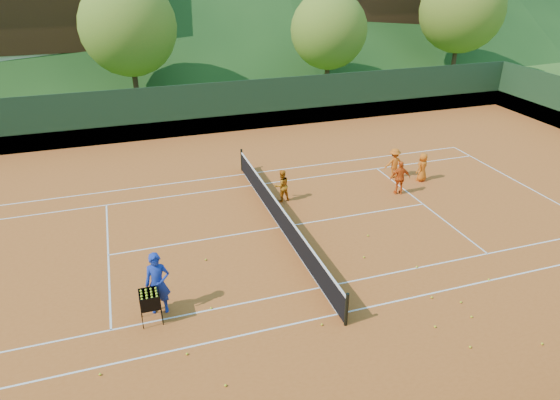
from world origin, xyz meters
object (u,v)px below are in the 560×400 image
object	(u,v)px
student_d	(394,163)
student_b	(400,178)
coach	(158,283)
chalet_mid	(229,7)
student_a	(282,186)
chalet_right	(379,3)
student_c	(422,167)
tennis_net	(280,216)
chalet_left	(43,9)
ball_hopper	(150,300)

from	to	relation	value
student_d	student_b	bearing A→B (deg)	71.02
student_b	coach	bearing A→B (deg)	36.87
student_d	chalet_mid	distance (m)	31.39
student_a	chalet_right	world-z (taller)	chalet_right
student_a	chalet_right	distance (m)	34.07
student_c	chalet_mid	size ratio (longest dim) A/B	0.11
coach	student_c	size ratio (longest dim) A/B	1.47
coach	student_c	xyz separation A→B (m)	(12.63, 5.87, -0.31)
student_d	tennis_net	world-z (taller)	student_d
student_c	student_d	bearing A→B (deg)	-56.68
student_a	chalet_right	xyz separation A→B (m)	(19.20, 27.78, 4.53)
chalet_left	chalet_right	distance (m)	30.00
chalet_left	tennis_net	bearing A→B (deg)	-71.57
student_b	student_d	bearing A→B (deg)	-99.24
tennis_net	chalet_mid	xyz separation A→B (m)	(6.00, 34.00, 4.47)
student_b	chalet_left	bearing A→B (deg)	-48.51
ball_hopper	student_d	bearing A→B (deg)	30.52
student_b	chalet_left	xyz separation A→B (m)	(-15.93, 28.76, 4.86)
ball_hopper	chalet_left	bearing A→B (deg)	97.95
student_c	coach	bearing A→B (deg)	2.01
student_b	chalet_right	bearing A→B (deg)	-103.56
coach	student_b	size ratio (longest dim) A/B	1.29
student_b	student_d	world-z (taller)	student_b
student_a	chalet_left	bearing A→B (deg)	-79.98
tennis_net	chalet_left	bearing A→B (deg)	108.43
ball_hopper	chalet_right	bearing A→B (deg)	53.47
coach	student_b	bearing A→B (deg)	33.10
student_c	chalet_mid	xyz separation A→B (m)	(-1.67, 31.81, 4.30)
coach	student_c	bearing A→B (deg)	33.68
tennis_net	coach	bearing A→B (deg)	-143.34
coach	student_d	bearing A→B (deg)	38.46
student_a	tennis_net	distance (m)	2.37
student_b	tennis_net	xyz separation A→B (m)	(-5.93, -1.24, -0.26)
student_c	chalet_right	size ratio (longest dim) A/B	0.11
chalet_left	chalet_mid	distance (m)	16.51
student_c	student_a	bearing A→B (deg)	-23.21
student_a	tennis_net	xyz separation A→B (m)	(-0.80, -2.22, -0.20)
chalet_mid	student_a	bearing A→B (deg)	-99.29
tennis_net	chalet_right	bearing A→B (deg)	56.31
student_d	student_c	bearing A→B (deg)	149.02
tennis_net	ball_hopper	distance (m)	6.64
chalet_left	student_b	bearing A→B (deg)	-61.01
student_a	student_d	xyz separation A→B (m)	(5.80, 0.69, 0.02)
student_d	chalet_mid	bearing A→B (deg)	-86.14
coach	tennis_net	distance (m)	6.19
ball_hopper	tennis_net	bearing A→B (deg)	37.85
chalet_mid	student_c	bearing A→B (deg)	-86.99
student_c	student_d	world-z (taller)	student_d
student_d	chalet_right	bearing A→B (deg)	-113.57
student_b	chalet_mid	distance (m)	33.02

